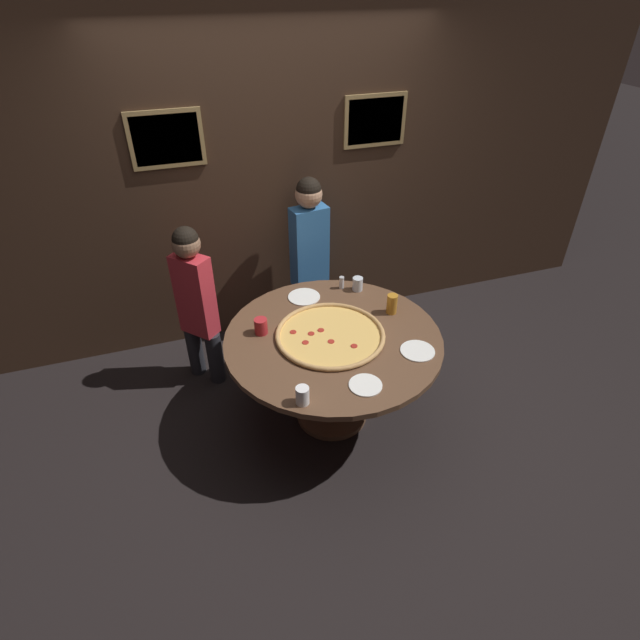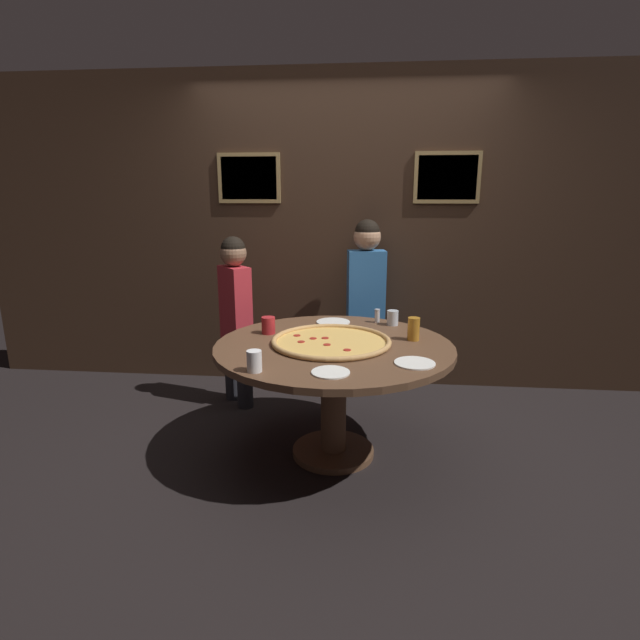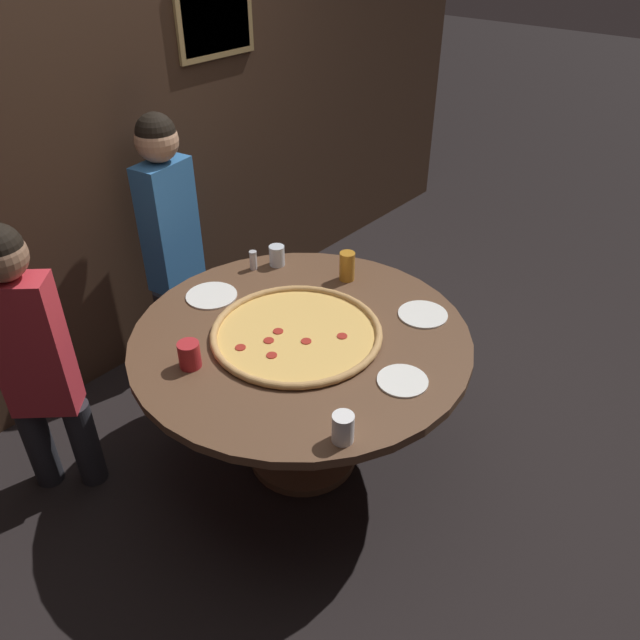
{
  "view_description": "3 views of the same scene",
  "coord_description": "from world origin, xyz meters",
  "px_view_note": "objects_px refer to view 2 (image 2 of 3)",
  "views": [
    {
      "loc": [
        -0.92,
        -2.46,
        2.76
      ],
      "look_at": [
        -0.08,
        0.03,
        0.88
      ],
      "focal_mm": 28.0,
      "sensor_mm": 36.0,
      "label": 1
    },
    {
      "loc": [
        0.2,
        -2.9,
        1.63
      ],
      "look_at": [
        -0.09,
        0.1,
        0.86
      ],
      "focal_mm": 28.0,
      "sensor_mm": 36.0,
      "label": 2
    },
    {
      "loc": [
        -1.59,
        -1.45,
        2.3
      ],
      "look_at": [
        0.06,
        -0.05,
        0.8
      ],
      "focal_mm": 35.0,
      "sensor_mm": 36.0,
      "label": 3
    }
  ],
  "objects_px": {
    "white_plate_right_side": "(415,363)",
    "white_plate_left_side": "(333,322)",
    "drink_cup_centre_back": "(414,329)",
    "drink_cup_front_edge": "(254,361)",
    "white_plate_beside_cup": "(331,372)",
    "condiment_shaker": "(377,316)",
    "drink_cup_beside_pizza": "(268,325)",
    "drink_cup_far_left": "(393,318)",
    "diner_side_left": "(236,311)",
    "diner_centre_back": "(366,297)",
    "dining_table": "(334,367)",
    "giant_pizza": "(331,341)"
  },
  "relations": [
    {
      "from": "white_plate_beside_cup",
      "to": "diner_centre_back",
      "type": "distance_m",
      "value": 1.6
    },
    {
      "from": "drink_cup_beside_pizza",
      "to": "drink_cup_far_left",
      "type": "bearing_deg",
      "value": 20.04
    },
    {
      "from": "dining_table",
      "to": "diner_side_left",
      "type": "xyz_separation_m",
      "value": [
        -0.81,
        0.74,
        0.15
      ]
    },
    {
      "from": "drink_cup_beside_pizza",
      "to": "diner_centre_back",
      "type": "relative_size",
      "value": 0.08
    },
    {
      "from": "white_plate_beside_cup",
      "to": "diner_side_left",
      "type": "height_order",
      "value": "diner_side_left"
    },
    {
      "from": "giant_pizza",
      "to": "white_plate_beside_cup",
      "type": "relative_size",
      "value": 3.69
    },
    {
      "from": "drink_cup_front_edge",
      "to": "white_plate_beside_cup",
      "type": "xyz_separation_m",
      "value": [
        0.39,
        0.02,
        -0.05
      ]
    },
    {
      "from": "drink_cup_front_edge",
      "to": "diner_side_left",
      "type": "distance_m",
      "value": 1.34
    },
    {
      "from": "drink_cup_front_edge",
      "to": "diner_side_left",
      "type": "xyz_separation_m",
      "value": [
        -0.44,
        1.27,
        -0.05
      ]
    },
    {
      "from": "condiment_shaker",
      "to": "diner_centre_back",
      "type": "bearing_deg",
      "value": 99.15
    },
    {
      "from": "diner_centre_back",
      "to": "drink_cup_front_edge",
      "type": "bearing_deg",
      "value": 61.55
    },
    {
      "from": "drink_cup_far_left",
      "to": "drink_cup_beside_pizza",
      "type": "bearing_deg",
      "value": -159.96
    },
    {
      "from": "diner_centre_back",
      "to": "drink_cup_centre_back",
      "type": "bearing_deg",
      "value": 98.3
    },
    {
      "from": "drink_cup_front_edge",
      "to": "white_plate_beside_cup",
      "type": "distance_m",
      "value": 0.39
    },
    {
      "from": "giant_pizza",
      "to": "condiment_shaker",
      "type": "bearing_deg",
      "value": 62.29
    },
    {
      "from": "drink_cup_centre_back",
      "to": "diner_centre_back",
      "type": "height_order",
      "value": "diner_centre_back"
    },
    {
      "from": "white_plate_beside_cup",
      "to": "condiment_shaker",
      "type": "distance_m",
      "value": 1.09
    },
    {
      "from": "drink_cup_far_left",
      "to": "diner_centre_back",
      "type": "distance_m",
      "value": 0.63
    },
    {
      "from": "giant_pizza",
      "to": "condiment_shaker",
      "type": "relative_size",
      "value": 7.56
    },
    {
      "from": "giant_pizza",
      "to": "drink_cup_far_left",
      "type": "relative_size",
      "value": 7.1
    },
    {
      "from": "drink_cup_centre_back",
      "to": "condiment_shaker",
      "type": "distance_m",
      "value": 0.47
    },
    {
      "from": "drink_cup_centre_back",
      "to": "white_plate_right_side",
      "type": "bearing_deg",
      "value": -93.49
    },
    {
      "from": "drink_cup_far_left",
      "to": "drink_cup_front_edge",
      "type": "relative_size",
      "value": 0.92
    },
    {
      "from": "drink_cup_beside_pizza",
      "to": "white_plate_right_side",
      "type": "height_order",
      "value": "drink_cup_beside_pizza"
    },
    {
      "from": "drink_cup_far_left",
      "to": "diner_side_left",
      "type": "relative_size",
      "value": 0.08
    },
    {
      "from": "drink_cup_far_left",
      "to": "white_plate_beside_cup",
      "type": "xyz_separation_m",
      "value": [
        -0.35,
        -1.0,
        -0.05
      ]
    },
    {
      "from": "white_plate_left_side",
      "to": "dining_table",
      "type": "bearing_deg",
      "value": -85.28
    },
    {
      "from": "drink_cup_beside_pizza",
      "to": "white_plate_beside_cup",
      "type": "xyz_separation_m",
      "value": [
        0.46,
        -0.7,
        -0.05
      ]
    },
    {
      "from": "white_plate_left_side",
      "to": "diner_centre_back",
      "type": "distance_m",
      "value": 0.61
    },
    {
      "from": "dining_table",
      "to": "white_plate_right_side",
      "type": "distance_m",
      "value": 0.58
    },
    {
      "from": "diner_side_left",
      "to": "white_plate_left_side",
      "type": "bearing_deg",
      "value": -148.96
    },
    {
      "from": "white_plate_right_side",
      "to": "white_plate_left_side",
      "type": "distance_m",
      "value": 0.98
    },
    {
      "from": "drink_cup_front_edge",
      "to": "condiment_shaker",
      "type": "xyz_separation_m",
      "value": [
        0.64,
        1.07,
        -0.01
      ]
    },
    {
      "from": "drink_cup_centre_back",
      "to": "white_plate_left_side",
      "type": "xyz_separation_m",
      "value": [
        -0.53,
        0.39,
        -0.07
      ]
    },
    {
      "from": "giant_pizza",
      "to": "white_plate_beside_cup",
      "type": "bearing_deg",
      "value": -85.86
    },
    {
      "from": "drink_cup_front_edge",
      "to": "diner_side_left",
      "type": "height_order",
      "value": "diner_side_left"
    },
    {
      "from": "drink_cup_beside_pizza",
      "to": "white_plate_right_side",
      "type": "distance_m",
      "value": 1.04
    },
    {
      "from": "dining_table",
      "to": "drink_cup_centre_back",
      "type": "relative_size",
      "value": 10.1
    },
    {
      "from": "giant_pizza",
      "to": "drink_cup_far_left",
      "type": "height_order",
      "value": "drink_cup_far_left"
    },
    {
      "from": "drink_cup_centre_back",
      "to": "diner_side_left",
      "type": "xyz_separation_m",
      "value": [
        -1.3,
        0.61,
        -0.06
      ]
    },
    {
      "from": "white_plate_left_side",
      "to": "diner_side_left",
      "type": "bearing_deg",
      "value": 163.6
    },
    {
      "from": "diner_side_left",
      "to": "diner_centre_back",
      "type": "xyz_separation_m",
      "value": [
        0.99,
        0.34,
        0.06
      ]
    },
    {
      "from": "drink_cup_beside_pizza",
      "to": "diner_side_left",
      "type": "height_order",
      "value": "diner_side_left"
    },
    {
      "from": "white_plate_right_side",
      "to": "giant_pizza",
      "type": "bearing_deg",
      "value": 145.41
    },
    {
      "from": "drink_cup_centre_back",
      "to": "drink_cup_front_edge",
      "type": "bearing_deg",
      "value": -142.67
    },
    {
      "from": "giant_pizza",
      "to": "drink_cup_centre_back",
      "type": "relative_size",
      "value": 5.09
    },
    {
      "from": "giant_pizza",
      "to": "drink_cup_far_left",
      "type": "xyz_separation_m",
      "value": [
        0.39,
        0.48,
        0.04
      ]
    },
    {
      "from": "dining_table",
      "to": "drink_cup_front_edge",
      "type": "xyz_separation_m",
      "value": [
        -0.37,
        -0.52,
        0.2
      ]
    },
    {
      "from": "drink_cup_beside_pizza",
      "to": "diner_side_left",
      "type": "distance_m",
      "value": 0.66
    },
    {
      "from": "drink_cup_front_edge",
      "to": "diner_centre_back",
      "type": "xyz_separation_m",
      "value": [
        0.55,
        1.61,
        0.02
      ]
    }
  ]
}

